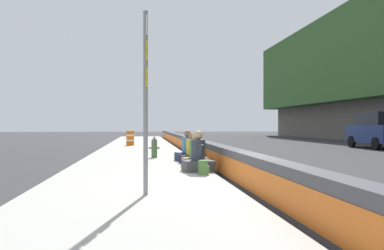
% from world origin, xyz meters
% --- Properties ---
extents(ground_plane, '(160.00, 160.00, 0.00)m').
position_xyz_m(ground_plane, '(0.00, 0.00, 0.00)').
color(ground_plane, '#353538').
rests_on(ground_plane, ground).
extents(sidewalk_strip, '(80.00, 4.40, 0.14)m').
position_xyz_m(sidewalk_strip, '(0.00, 2.65, 0.07)').
color(sidewalk_strip, '#B5B2A8').
rests_on(sidewalk_strip, ground_plane).
extents(jersey_barrier, '(76.00, 0.45, 0.85)m').
position_xyz_m(jersey_barrier, '(0.00, 0.00, 0.42)').
color(jersey_barrier, '#47474C').
rests_on(jersey_barrier, ground_plane).
extents(route_sign_post, '(0.44, 0.09, 3.60)m').
position_xyz_m(route_sign_post, '(-0.93, 2.41, 2.23)').
color(route_sign_post, gray).
rests_on(route_sign_post, sidewalk_strip).
extents(fire_hydrant, '(0.26, 0.46, 0.88)m').
position_xyz_m(fire_hydrant, '(8.54, 1.98, 0.59)').
color(fire_hydrant, '#47663D').
rests_on(fire_hydrant, sidewalk_strip).
extents(seated_person_foreground, '(0.83, 0.94, 1.20)m').
position_xyz_m(seated_person_foreground, '(3.10, 0.85, 0.51)').
color(seated_person_foreground, '#424247').
rests_on(seated_person_foreground, sidewalk_strip).
extents(seated_person_middle, '(0.72, 0.83, 1.12)m').
position_xyz_m(seated_person_middle, '(4.44, 0.77, 0.49)').
color(seated_person_middle, '#706651').
rests_on(seated_person_middle, sidewalk_strip).
extents(seated_person_rear, '(0.70, 0.81, 1.09)m').
position_xyz_m(seated_person_rear, '(5.74, 0.74, 0.48)').
color(seated_person_rear, black).
rests_on(seated_person_rear, sidewalk_strip).
extents(seated_person_far, '(0.87, 0.96, 1.16)m').
position_xyz_m(seated_person_far, '(6.79, 0.77, 0.50)').
color(seated_person_far, '#23284C').
rests_on(seated_person_far, sidewalk_strip).
extents(backpack, '(0.32, 0.28, 0.40)m').
position_xyz_m(backpack, '(2.26, 0.82, 0.33)').
color(backpack, '#4C7A3D').
rests_on(backpack, sidewalk_strip).
extents(construction_barrel, '(0.54, 0.54, 0.95)m').
position_xyz_m(construction_barrel, '(19.10, 3.26, 0.62)').
color(construction_barrel, orange).
rests_on(construction_barrel, sidewalk_strip).
extents(parked_car_fourth, '(4.84, 2.15, 2.28)m').
position_xyz_m(parked_car_fourth, '(15.86, -12.15, 1.18)').
color(parked_car_fourth, navy).
rests_on(parked_car_fourth, ground_plane).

